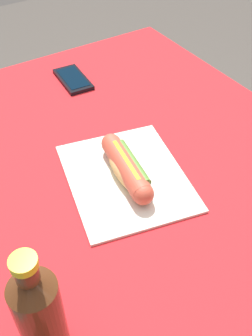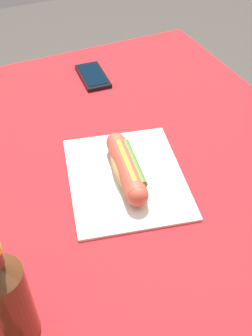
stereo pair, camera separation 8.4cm
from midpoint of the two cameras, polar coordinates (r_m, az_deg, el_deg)
ground_plane at (r=1.49m, az=3.98°, el=-22.80°), size 6.00×6.00×0.00m
dining_table at (r=0.95m, az=5.79°, el=-7.63°), size 1.25×0.86×0.75m
paper_wrapper at (r=0.86m, az=2.80°, el=-1.44°), size 0.34×0.30×0.01m
hot_dog at (r=0.84m, az=2.92°, el=-0.06°), size 0.21×0.08×0.05m
cell_phone at (r=1.18m, az=-2.68°, el=12.89°), size 0.15×0.08×0.01m
soda_bottle at (r=0.59m, az=-12.57°, el=-18.06°), size 0.07×0.07×0.22m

